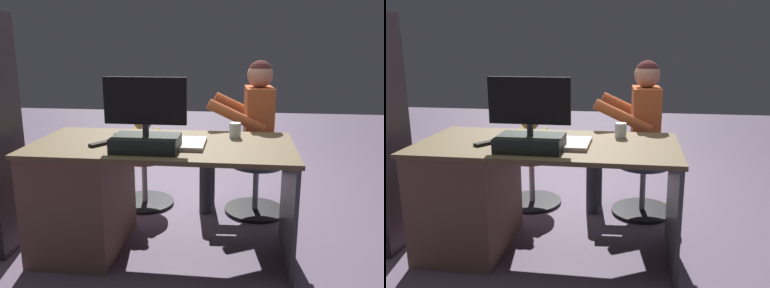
# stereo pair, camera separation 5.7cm
# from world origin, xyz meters

# --- Properties ---
(ground_plane) EXTENTS (10.00, 10.00, 0.00)m
(ground_plane) POSITION_xyz_m (0.00, 0.00, 0.00)
(ground_plane) COLOR #624F69
(desk) EXTENTS (1.58, 0.76, 0.72)m
(desk) POSITION_xyz_m (0.42, 0.36, 0.38)
(desk) COLOR brown
(desk) RESTS_ON ground_plane
(monitor) EXTENTS (0.46, 0.25, 0.41)m
(monitor) POSITION_xyz_m (0.06, 0.54, 0.83)
(monitor) COLOR black
(monitor) RESTS_ON desk
(keyboard) EXTENTS (0.42, 0.14, 0.02)m
(keyboard) POSITION_xyz_m (0.01, 0.29, 0.73)
(keyboard) COLOR black
(keyboard) RESTS_ON desk
(computer_mouse) EXTENTS (0.06, 0.10, 0.04)m
(computer_mouse) POSITION_xyz_m (0.30, 0.27, 0.73)
(computer_mouse) COLOR #231F2F
(computer_mouse) RESTS_ON desk
(cup) EXTENTS (0.07, 0.07, 0.09)m
(cup) POSITION_xyz_m (-0.43, 0.16, 0.76)
(cup) COLOR white
(cup) RESTS_ON desk
(tv_remote) EXTENTS (0.12, 0.15, 0.02)m
(tv_remote) POSITION_xyz_m (0.35, 0.45, 0.72)
(tv_remote) COLOR black
(tv_remote) RESTS_ON desk
(notebook_binder) EXTENTS (0.22, 0.30, 0.02)m
(notebook_binder) POSITION_xyz_m (-0.15, 0.40, 0.73)
(notebook_binder) COLOR beige
(notebook_binder) RESTS_ON desk
(office_chair_teddy) EXTENTS (0.48, 0.48, 0.44)m
(office_chair_teddy) POSITION_xyz_m (0.30, -0.38, 0.26)
(office_chair_teddy) COLOR black
(office_chair_teddy) RESTS_ON ground_plane
(teddy_bear) EXTENTS (0.25, 0.25, 0.35)m
(teddy_bear) POSITION_xyz_m (0.30, -0.39, 0.60)
(teddy_bear) COLOR tan
(teddy_bear) RESTS_ON office_chair_teddy
(visitor_chair) EXTENTS (0.48, 0.48, 0.44)m
(visitor_chair) POSITION_xyz_m (-0.60, -0.33, 0.26)
(visitor_chair) COLOR black
(visitor_chair) RESTS_ON ground_plane
(person) EXTENTS (0.55, 0.50, 1.18)m
(person) POSITION_xyz_m (-0.52, -0.33, 0.69)
(person) COLOR #D05E30
(person) RESTS_ON ground_plane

